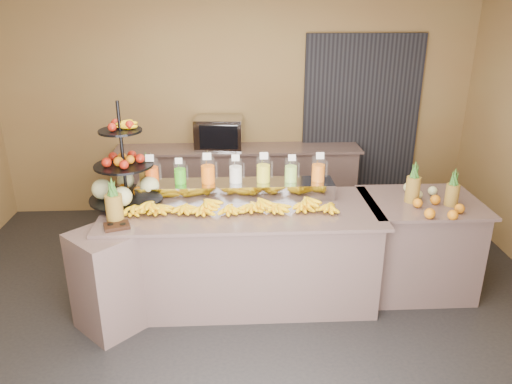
{
  "coord_description": "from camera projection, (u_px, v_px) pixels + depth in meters",
  "views": [
    {
      "loc": [
        -0.08,
        -3.84,
        2.71
      ],
      "look_at": [
        0.13,
        0.3,
        1.09
      ],
      "focal_mm": 35.0,
      "sensor_mm": 36.0,
      "label": 1
    }
  ],
  "objects": [
    {
      "name": "condiment_caddy",
      "position": [
        117.0,
        226.0,
        4.12
      ],
      "size": [
        0.24,
        0.21,
        0.03
      ],
      "primitive_type": "cube",
      "rotation": [
        0.0,
        0.0,
        0.33
      ],
      "color": "black",
      "rests_on": "buffet_counter"
    },
    {
      "name": "right_fruit_pile",
      "position": [
        434.0,
        200.0,
        4.49
      ],
      "size": [
        0.46,
        0.44,
        0.24
      ],
      "color": "brown",
      "rests_on": "right_counter"
    },
    {
      "name": "juice_pitcher_lemon",
      "position": [
        263.0,
        171.0,
        4.68
      ],
      "size": [
        0.13,
        0.14,
        0.32
      ],
      "color": "silver",
      "rests_on": "pitcher_tray"
    },
    {
      "name": "oven_warmer",
      "position": [
        219.0,
        133.0,
        6.24
      ],
      "size": [
        0.61,
        0.45,
        0.39
      ],
      "primitive_type": "cube",
      "rotation": [
        0.0,
        0.0,
        -0.08
      ],
      "color": "gray",
      "rests_on": "back_ledge"
    },
    {
      "name": "back_ledge",
      "position": [
        239.0,
        182.0,
        6.49
      ],
      "size": [
        3.1,
        0.55,
        0.93
      ],
      "color": "gray",
      "rests_on": "ground"
    },
    {
      "name": "room_envelope",
      "position": [
        260.0,
        94.0,
        4.62
      ],
      "size": [
        6.04,
        5.02,
        2.82
      ],
      "color": "olive",
      "rests_on": "ground"
    },
    {
      "name": "right_counter",
      "position": [
        417.0,
        244.0,
        4.85
      ],
      "size": [
        1.08,
        0.88,
        0.93
      ],
      "color": "gray",
      "rests_on": "ground"
    },
    {
      "name": "banana_heap",
      "position": [
        231.0,
        205.0,
        4.42
      ],
      "size": [
        1.95,
        0.18,
        0.16
      ],
      "color": "#FFB70C",
      "rests_on": "buffet_counter"
    },
    {
      "name": "fruit_stand",
      "position": [
        130.0,
        179.0,
        4.53
      ],
      "size": [
        0.86,
        0.86,
        0.95
      ],
      "rotation": [
        0.0,
        0.0,
        -0.32
      ],
      "color": "black",
      "rests_on": "buffet_counter"
    },
    {
      "name": "pineapple_left_b",
      "position": [
        147.0,
        178.0,
        4.77
      ],
      "size": [
        0.15,
        0.15,
        0.43
      ],
      "rotation": [
        0.0,
        0.0,
        0.36
      ],
      "color": "brown",
      "rests_on": "buffet_counter"
    },
    {
      "name": "juice_pitcher_orange_b",
      "position": [
        208.0,
        172.0,
        4.66
      ],
      "size": [
        0.13,
        0.14,
        0.32
      ],
      "color": "silver",
      "rests_on": "pitcher_tray"
    },
    {
      "name": "pineapple_left_a",
      "position": [
        114.0,
        205.0,
        4.18
      ],
      "size": [
        0.14,
        0.14,
        0.4
      ],
      "rotation": [
        0.0,
        0.0,
        0.39
      ],
      "color": "brown",
      "rests_on": "buffet_counter"
    },
    {
      "name": "juice_pitcher_lime",
      "position": [
        291.0,
        171.0,
        4.7
      ],
      "size": [
        0.12,
        0.12,
        0.29
      ],
      "color": "silver",
      "rests_on": "pitcher_tray"
    },
    {
      "name": "juice_pitcher_green",
      "position": [
        180.0,
        174.0,
        4.65
      ],
      "size": [
        0.11,
        0.12,
        0.27
      ],
      "color": "silver",
      "rests_on": "pitcher_tray"
    },
    {
      "name": "buffet_counter",
      "position": [
        230.0,
        256.0,
        4.63
      ],
      "size": [
        2.75,
        1.25,
        0.93
      ],
      "color": "gray",
      "rests_on": "ground"
    },
    {
      "name": "juice_pitcher_orange_c",
      "position": [
        318.0,
        170.0,
        4.71
      ],
      "size": [
        0.13,
        0.13,
        0.31
      ],
      "color": "silver",
      "rests_on": "pitcher_tray"
    },
    {
      "name": "juice_pitcher_milk",
      "position": [
        236.0,
        172.0,
        4.67
      ],
      "size": [
        0.12,
        0.13,
        0.3
      ],
      "color": "silver",
      "rests_on": "pitcher_tray"
    },
    {
      "name": "ground",
      "position": [
        244.0,
        314.0,
        4.57
      ],
      "size": [
        6.0,
        6.0,
        0.0
      ],
      "primitive_type": "plane",
      "color": "black",
      "rests_on": "ground"
    },
    {
      "name": "juice_pitcher_orange_a",
      "position": [
        152.0,
        173.0,
        4.63
      ],
      "size": [
        0.13,
        0.13,
        0.31
      ],
      "color": "silver",
      "rests_on": "pitcher_tray"
    },
    {
      "name": "pitcher_tray",
      "position": [
        236.0,
        190.0,
        4.74
      ],
      "size": [
        1.85,
        0.3,
        0.15
      ],
      "primitive_type": "cube",
      "color": "gray",
      "rests_on": "buffet_counter"
    }
  ]
}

